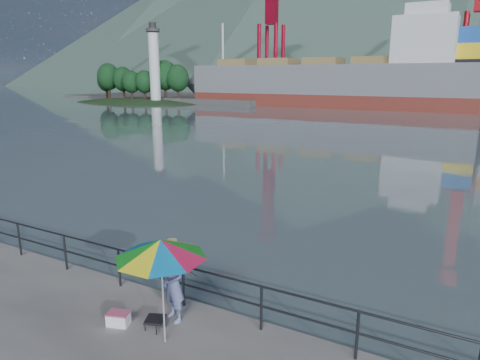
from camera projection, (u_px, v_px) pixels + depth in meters
name	position (u px, v px, depth m)	size (l,w,h in m)	color
harbor_water	(453.00, 94.00, 119.60)	(500.00, 280.00, 0.00)	slate
guardrail	(150.00, 276.00, 10.34)	(22.00, 0.06, 1.03)	#2D3033
lighthouse_islet	(136.00, 100.00, 87.44)	(48.00, 26.40, 19.20)	#263F1E
fisherman	(174.00, 284.00, 9.24)	(0.63, 0.41, 1.72)	navy
beach_umbrella	(161.00, 249.00, 8.18)	(2.39, 2.39, 2.20)	white
folding_stool	(155.00, 323.00, 9.04)	(0.51, 0.51, 0.25)	black
cooler_bag	(118.00, 319.00, 9.21)	(0.45, 0.30, 0.26)	white
fishing_rod	(187.00, 303.00, 10.09)	(0.02, 0.02, 2.33)	black
bulk_carrier	(335.00, 82.00, 74.21)	(49.44, 8.56, 14.50)	maroon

